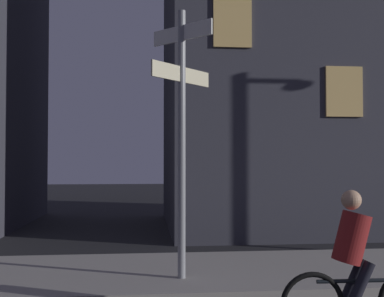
# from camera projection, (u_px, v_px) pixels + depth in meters

# --- Properties ---
(sidewalk_kerb) EXTENTS (40.00, 2.84, 0.14)m
(sidewalk_kerb) POSITION_uv_depth(u_px,v_px,m) (266.00, 271.00, 7.86)
(sidewalk_kerb) COLOR #9E9991
(sidewalk_kerb) RESTS_ON ground_plane
(signpost) EXTENTS (0.97, 0.97, 4.14)m
(signpost) POSITION_uv_depth(u_px,v_px,m) (182.00, 123.00, 7.20)
(signpost) COLOR gray
(signpost) RESTS_ON sidewalk_kerb
(cyclist) EXTENTS (1.82, 0.33, 1.61)m
(cyclist) POSITION_uv_depth(u_px,v_px,m) (356.00, 268.00, 5.13)
(cyclist) COLOR black
(cyclist) RESTS_ON ground_plane
(building_right_block) EXTENTS (10.75, 6.27, 12.56)m
(building_right_block) POSITION_uv_depth(u_px,v_px,m) (342.00, 21.00, 14.37)
(building_right_block) COLOR #383842
(building_right_block) RESTS_ON ground_plane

